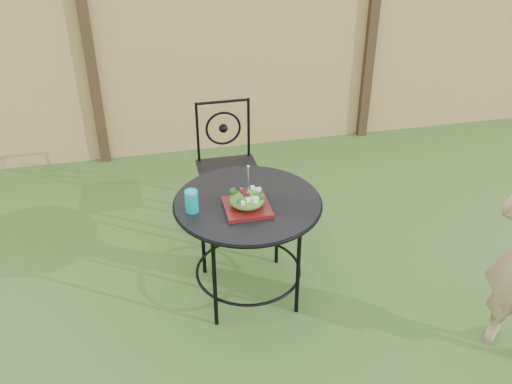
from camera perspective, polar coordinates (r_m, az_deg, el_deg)
The scene contains 8 objects.
ground at distance 3.99m, azimuth 4.30°, elevation -9.22°, with size 60.00×60.00×0.00m, color #254B18.
fence at distance 5.42m, azimuth -1.99°, elevation 13.76°, with size 8.00×0.12×1.90m.
patio_table at distance 3.58m, azimuth -0.82°, elevation -2.77°, with size 0.92×0.92×0.72m.
patio_chair at distance 4.39m, azimuth -2.87°, elevation 2.99°, with size 0.46×0.46×0.95m.
salad_plate at distance 3.42m, azimuth -0.92°, elevation -1.53°, with size 0.27×0.27×0.02m, color #411009.
salad at distance 3.39m, azimuth -0.92°, elevation -0.80°, with size 0.21×0.21×0.08m, color #235614.
fork at distance 3.32m, azimuth -0.77°, elevation 1.12°, with size 0.01×0.01×0.18m, color silver.
drinking_glass at distance 3.39m, azimuth -6.46°, elevation -0.92°, with size 0.08×0.08×0.14m, color #0D979E.
Camera 1 is at (-0.95, -2.88, 2.60)m, focal length 40.00 mm.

